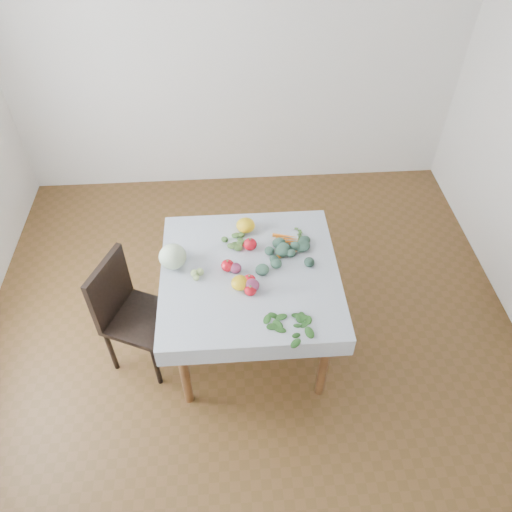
{
  "coord_description": "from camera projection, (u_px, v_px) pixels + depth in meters",
  "views": [
    {
      "loc": [
        -0.11,
        -2.12,
        3.08
      ],
      "look_at": [
        0.04,
        0.08,
        0.82
      ],
      "focal_mm": 35.0,
      "sensor_mm": 36.0,
      "label": 1
    }
  ],
  "objects": [
    {
      "name": "dill_bunch",
      "position": [
        229.0,
        242.0,
        3.32
      ],
      "size": [
        0.23,
        0.17,
        0.02
      ],
      "color": "#4F7435",
      "rests_on": "tablecloth"
    },
    {
      "name": "back_wall",
      "position": [
        235.0,
        45.0,
        4.12
      ],
      "size": [
        4.0,
        0.04,
        2.7
      ],
      "primitive_type": "cube",
      "color": "white",
      "rests_on": "ground"
    },
    {
      "name": "tomato_d",
      "position": [
        249.0,
        280.0,
        3.05
      ],
      "size": [
        0.1,
        0.1,
        0.07
      ],
      "primitive_type": "ellipsoid",
      "rotation": [
        0.0,
        0.0,
        0.35
      ],
      "color": "red",
      "rests_on": "tablecloth"
    },
    {
      "name": "heirloom_front",
      "position": [
        240.0,
        283.0,
        3.03
      ],
      "size": [
        0.14,
        0.14,
        0.08
      ],
      "primitive_type": "ellipsoid",
      "rotation": [
        0.0,
        0.0,
        -0.28
      ],
      "color": "yellow",
      "rests_on": "tablecloth"
    },
    {
      "name": "kale_bunch",
      "position": [
        283.0,
        255.0,
        3.22
      ],
      "size": [
        0.37,
        0.29,
        0.05
      ],
      "color": "#345647",
      "rests_on": "tablecloth"
    },
    {
      "name": "tablecloth",
      "position": [
        250.0,
        272.0,
        3.15
      ],
      "size": [
        1.12,
        1.12,
        0.01
      ],
      "primitive_type": "cube",
      "color": "silver",
      "rests_on": "table"
    },
    {
      "name": "tomato_a",
      "position": [
        228.0,
        266.0,
        3.14
      ],
      "size": [
        0.09,
        0.09,
        0.07
      ],
      "primitive_type": "ellipsoid",
      "rotation": [
        0.0,
        0.0,
        0.06
      ],
      "color": "red",
      "rests_on": "tablecloth"
    },
    {
      "name": "tomato_b",
      "position": [
        250.0,
        244.0,
        3.27
      ],
      "size": [
        0.11,
        0.11,
        0.08
      ],
      "primitive_type": "ellipsoid",
      "rotation": [
        0.0,
        0.0,
        -0.29
      ],
      "color": "red",
      "rests_on": "tablecloth"
    },
    {
      "name": "ground",
      "position": [
        251.0,
        341.0,
        3.69
      ],
      "size": [
        4.0,
        4.0,
        0.0
      ],
      "primitive_type": "plane",
      "color": "brown"
    },
    {
      "name": "table",
      "position": [
        250.0,
        283.0,
        3.22
      ],
      "size": [
        1.0,
        1.0,
        0.75
      ],
      "color": "brown",
      "rests_on": "ground"
    },
    {
      "name": "tomatillo_cluster",
      "position": [
        201.0,
        276.0,
        3.1
      ],
      "size": [
        0.08,
        0.11,
        0.04
      ],
      "color": "#95B065",
      "rests_on": "tablecloth"
    },
    {
      "name": "heirloom_back",
      "position": [
        246.0,
        225.0,
        3.39
      ],
      "size": [
        0.16,
        0.16,
        0.09
      ],
      "primitive_type": "ellipsoid",
      "rotation": [
        0.0,
        0.0,
        -0.31
      ],
      "color": "yellow",
      "rests_on": "tablecloth"
    },
    {
      "name": "cabbage",
      "position": [
        173.0,
        257.0,
        3.13
      ],
      "size": [
        0.2,
        0.2,
        0.16
      ],
      "primitive_type": "ellipsoid",
      "rotation": [
        0.0,
        0.0,
        -0.15
      ],
      "color": "beige",
      "rests_on": "tablecloth"
    },
    {
      "name": "carrot_bunch",
      "position": [
        288.0,
        244.0,
        3.3
      ],
      "size": [
        0.17,
        0.23,
        0.03
      ],
      "color": "orange",
      "rests_on": "tablecloth"
    },
    {
      "name": "chair",
      "position": [
        127.0,
        308.0,
        3.26
      ],
      "size": [
        0.53,
        0.53,
        0.88
      ],
      "color": "black",
      "rests_on": "ground"
    },
    {
      "name": "tomato_c",
      "position": [
        250.0,
        290.0,
        3.0
      ],
      "size": [
        0.09,
        0.09,
        0.06
      ],
      "primitive_type": "ellipsoid",
      "rotation": [
        0.0,
        0.0,
        0.29
      ],
      "color": "red",
      "rests_on": "tablecloth"
    },
    {
      "name": "onion_b",
      "position": [
        236.0,
        268.0,
        3.13
      ],
      "size": [
        0.09,
        0.09,
        0.06
      ],
      "primitive_type": "ellipsoid",
      "rotation": [
        0.0,
        0.0,
        0.21
      ],
      "color": "#601B47",
      "rests_on": "tablecloth"
    },
    {
      "name": "onion_a",
      "position": [
        252.0,
        285.0,
        3.02
      ],
      "size": [
        0.1,
        0.1,
        0.08
      ],
      "primitive_type": "ellipsoid",
      "rotation": [
        0.0,
        0.0,
        -0.13
      ],
      "color": "#601B47",
      "rests_on": "tablecloth"
    },
    {
      "name": "basil_bunch",
      "position": [
        287.0,
        330.0,
        2.82
      ],
      "size": [
        0.27,
        0.23,
        0.01
      ],
      "color": "#1E4F18",
      "rests_on": "tablecloth"
    }
  ]
}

